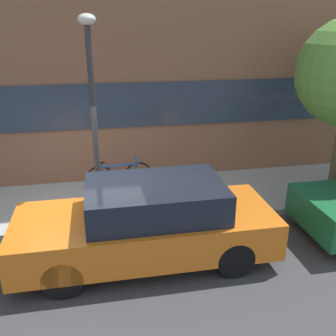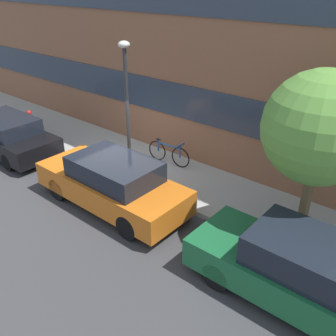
% 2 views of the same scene
% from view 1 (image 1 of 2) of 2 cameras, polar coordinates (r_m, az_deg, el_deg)
% --- Properties ---
extents(ground_plane, '(56.00, 56.00, 0.00)m').
position_cam_1_polar(ground_plane, '(7.83, -12.20, -9.76)').
color(ground_plane, '#38383A').
extents(sidewalk_strip, '(28.00, 2.43, 0.14)m').
position_cam_1_polar(sidewalk_strip, '(8.86, -12.15, -5.36)').
color(sidewalk_strip, '#9E9E99').
rests_on(sidewalk_strip, ground_plane).
extents(parked_car_orange, '(4.47, 1.72, 1.45)m').
position_cam_1_polar(parked_car_orange, '(6.59, -3.05, -8.33)').
color(parked_car_orange, '#D16619').
rests_on(parked_car_orange, ground_plane).
extents(bicycle, '(1.61, 0.44, 0.78)m').
position_cam_1_polar(bicycle, '(9.11, -7.42, -1.10)').
color(bicycle, black).
rests_on(bicycle, sidewalk_strip).
extents(lamp_post, '(0.32, 0.32, 3.99)m').
position_cam_1_polar(lamp_post, '(7.27, -11.44, 10.39)').
color(lamp_post, '#2D2D30').
rests_on(lamp_post, sidewalk_strip).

